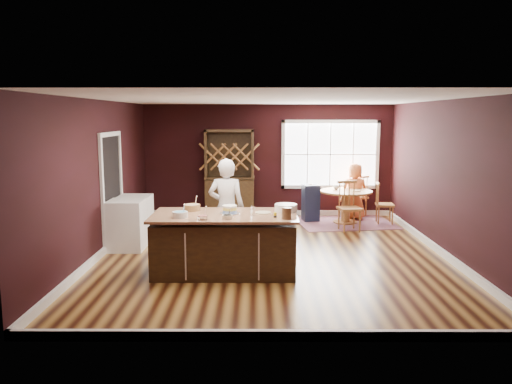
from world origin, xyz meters
TOP-DOWN VIEW (x-y plane):
  - room_shell at (0.00, 0.00)m, footprint 7.00×7.00m
  - window at (1.50, 3.47)m, footprint 2.36×0.10m
  - doorway at (-2.97, 0.60)m, footprint 0.08×1.26m
  - kitchen_island at (-0.77, -1.03)m, footprint 2.23×1.17m
  - dining_table at (1.75, 2.58)m, footprint 1.18×1.18m
  - baker at (-0.79, -0.22)m, footprint 0.67×0.48m
  - layer_cake at (-0.69, -0.99)m, footprint 0.32×0.32m
  - bowl_blue at (-1.41, -1.29)m, footprint 0.23×0.23m
  - bowl_yellow at (-1.31, -0.73)m, footprint 0.26×0.26m
  - bowl_pink at (-1.06, -1.44)m, footprint 0.16×0.16m
  - bowl_olive at (-0.70, -1.39)m, footprint 0.16×0.16m
  - drinking_glass at (-0.33, -1.14)m, footprint 0.07×0.07m
  - dinner_plate at (-0.17, -0.96)m, footprint 0.25×0.25m
  - white_tub at (0.19, -0.83)m, footprint 0.36×0.36m
  - stoneware_crock at (0.17, -1.39)m, footprint 0.14×0.14m
  - toy_figurine at (0.01, -1.29)m, footprint 0.05×0.05m
  - rug at (1.75, 2.58)m, footprint 2.32×1.91m
  - chair_east at (2.62, 2.52)m, footprint 0.41×0.43m
  - chair_south at (1.69, 1.78)m, footprint 0.52×0.50m
  - chair_north at (2.17, 3.43)m, footprint 0.56×0.55m
  - seated_woman at (2.03, 3.00)m, footprint 0.69×0.48m
  - high_chair at (0.98, 2.82)m, footprint 0.41×0.41m
  - toddler at (1.00, 2.93)m, footprint 0.18×0.14m
  - table_plate at (1.95, 2.50)m, footprint 0.22×0.22m
  - table_cup at (1.54, 2.71)m, footprint 0.16×0.16m
  - hutch at (-0.92, 3.22)m, footprint 1.15×0.48m
  - washer at (-2.64, 0.28)m, footprint 0.63×0.61m
  - dryer at (-2.64, 0.92)m, footprint 0.62×0.60m

SIDE VIEW (x-z plane):
  - rug at x=1.75m, z-range 0.00..0.01m
  - kitchen_island at x=-0.77m, z-range -0.02..0.90m
  - high_chair at x=0.98m, z-range 0.00..0.89m
  - dryer at x=-2.64m, z-range 0.00..0.89m
  - washer at x=-2.64m, z-range 0.00..0.91m
  - chair_east at x=2.62m, z-range 0.00..0.96m
  - chair_north at x=2.17m, z-range 0.00..1.01m
  - dining_table at x=1.75m, z-range 0.16..0.91m
  - chair_south at x=1.69m, z-range 0.00..1.07m
  - seated_woman at x=2.03m, z-range 0.00..1.33m
  - table_plate at x=1.95m, z-range 0.75..0.77m
  - table_cup at x=1.54m, z-range 0.75..0.85m
  - toddler at x=1.00m, z-range 0.68..0.94m
  - baker at x=-0.79m, z-range 0.00..1.72m
  - dinner_plate at x=-0.17m, z-range 0.92..0.94m
  - bowl_olive at x=-0.70m, z-range 0.92..0.98m
  - bowl_pink at x=-1.06m, z-range 0.92..0.98m
  - toy_figurine at x=0.01m, z-range 0.92..1.00m
  - bowl_blue at x=-1.41m, z-range 0.92..1.01m
  - bowl_yellow at x=-1.31m, z-range 0.92..1.02m
  - white_tub at x=0.19m, z-range 0.92..1.04m
  - layer_cake at x=-0.69m, z-range 0.92..1.05m
  - drinking_glass at x=-0.33m, z-range 0.92..1.06m
  - stoneware_crock at x=0.17m, z-range 0.92..1.09m
  - doorway at x=-2.97m, z-range -0.04..2.09m
  - hutch at x=-0.92m, z-range 0.00..2.11m
  - room_shell at x=0.00m, z-range -2.15..4.85m
  - window at x=1.50m, z-range 0.67..2.33m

